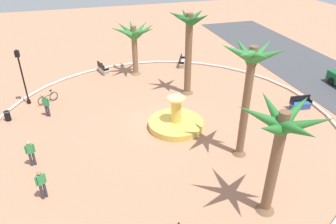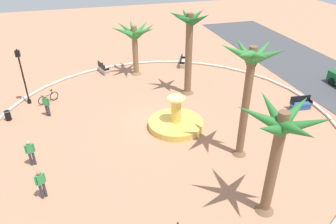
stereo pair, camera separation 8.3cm
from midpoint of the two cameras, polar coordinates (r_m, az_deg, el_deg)
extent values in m
plane|color=tan|center=(21.97, -0.71, -2.10)|extent=(80.00, 80.00, 0.00)
torus|color=silver|center=(21.92, -0.71, -1.88)|extent=(23.59, 23.59, 0.20)
cylinder|color=gold|center=(21.50, 1.32, -2.18)|extent=(3.72, 3.72, 0.45)
cylinder|color=teal|center=(21.52, 1.32, -2.26)|extent=(3.27, 3.27, 0.34)
cylinder|color=gold|center=(20.96, 1.35, 0.27)|extent=(0.67, 0.67, 1.67)
cylinder|color=#F1C954|center=(20.53, 1.38, 2.44)|extent=(1.19, 1.19, 0.12)
cylinder|color=brown|center=(14.76, 18.34, -9.13)|extent=(0.48, 0.48, 5.42)
cone|color=brown|center=(16.36, 16.94, -15.88)|extent=(0.91, 0.91, 0.50)
cone|color=#28702D|center=(12.82, 22.18, -3.14)|extent=(2.04, 0.59, 1.14)
cone|color=#28702D|center=(13.61, 23.62, -1.91)|extent=(1.55, 2.01, 1.30)
cone|color=#28702D|center=(14.19, 21.83, 0.43)|extent=(1.41, 2.07, 1.06)
cone|color=#28702D|center=(14.11, 17.98, 0.64)|extent=(2.05, 0.62, 1.21)
cone|color=#28702D|center=(13.36, 16.05, -0.75)|extent=(1.51, 2.04, 1.21)
cone|color=#28702D|center=(12.82, 17.90, -2.94)|extent=(1.38, 2.05, 1.36)
cylinder|color=brown|center=(24.95, 3.57, 10.09)|extent=(0.54, 0.54, 6.43)
cone|color=brown|center=(26.09, 3.37, 3.95)|extent=(1.03, 1.03, 0.50)
cone|color=#1E6028|center=(23.49, 4.65, 16.14)|extent=(1.77, 0.78, 1.18)
cone|color=#1E6028|center=(23.94, 5.49, 16.25)|extent=(1.47, 1.69, 1.25)
cone|color=#1E6028|center=(24.69, 4.99, 16.90)|extent=(1.34, 1.77, 1.11)
cone|color=#1E6028|center=(24.78, 3.10, 16.87)|extent=(1.74, 0.67, 1.21)
cone|color=#1E6028|center=(24.21, 1.92, 16.79)|extent=(1.27, 1.78, 1.07)
cone|color=#1E6028|center=(23.57, 2.49, 16.38)|extent=(1.29, 1.78, 1.09)
cylinder|color=brown|center=(29.07, -6.07, 10.85)|extent=(0.49, 0.49, 4.48)
cone|color=brown|center=(29.77, -5.87, 7.23)|extent=(0.93, 0.93, 0.50)
cone|color=#337F38|center=(27.61, -5.84, 13.82)|extent=(2.19, 0.60, 1.34)
cone|color=#337F38|center=(28.02, -4.49, 14.19)|extent=(1.89, 1.99, 1.28)
cone|color=#337F38|center=(28.79, -4.42, 14.34)|extent=(0.72, 2.17, 1.52)
cone|color=#337F38|center=(29.26, -5.03, 14.74)|extent=(1.82, 2.02, 1.38)
cone|color=#337F38|center=(29.48, -6.64, 15.03)|extent=(2.21, 0.60, 1.14)
cone|color=#337F38|center=(29.19, -7.76, 14.64)|extent=(2.09, 1.76, 1.30)
cone|color=#337F38|center=(28.37, -8.29, 14.14)|extent=(0.58, 2.19, 1.31)
cone|color=#337F38|center=(27.82, -7.37, 13.66)|extent=(1.92, 1.90, 1.49)
cylinder|color=brown|center=(17.86, 13.66, 1.23)|extent=(0.44, 0.44, 6.64)
cone|color=brown|center=(19.48, 12.59, -6.72)|extent=(0.83, 0.83, 0.50)
cone|color=#337F38|center=(15.97, 16.00, 9.49)|extent=(1.85, 0.80, 1.06)
cone|color=#337F38|center=(16.66, 17.54, 9.76)|extent=(1.49, 1.78, 1.22)
cone|color=#337F38|center=(17.31, 16.26, 10.42)|extent=(1.26, 1.82, 1.35)
cone|color=#337F38|center=(17.25, 13.34, 10.73)|extent=(1.82, 0.81, 1.36)
cone|color=#337F38|center=(16.60, 12.16, 10.52)|extent=(1.25, 1.86, 1.17)
cone|color=#337F38|center=(15.92, 13.79, 9.92)|extent=(1.54, 1.76, 0.97)
cube|color=#335BA8|center=(25.53, 22.65, 1.42)|extent=(0.63, 1.63, 0.12)
cube|color=black|center=(25.55, 22.53, 2.23)|extent=(0.21, 1.60, 0.50)
cube|color=#2B4E8F|center=(25.64, 22.54, 0.92)|extent=(0.58, 1.50, 0.39)
cube|color=black|center=(25.88, 24.09, 1.84)|extent=(0.45, 0.12, 0.24)
cube|color=black|center=(25.07, 21.28, 1.55)|extent=(0.45, 0.12, 0.24)
cube|color=beige|center=(30.41, -11.61, 7.67)|extent=(1.68, 0.93, 0.12)
cube|color=black|center=(30.23, -12.03, 8.10)|extent=(1.56, 0.53, 0.50)
cube|color=#B6ADA0|center=(30.50, -11.56, 7.23)|extent=(1.54, 0.86, 0.39)
cube|color=black|center=(31.01, -12.17, 8.33)|extent=(0.20, 0.45, 0.24)
cube|color=black|center=(29.70, -11.07, 7.48)|extent=(0.20, 0.45, 0.24)
cube|color=beige|center=(31.44, 2.58, 9.00)|extent=(1.66, 1.13, 0.12)
cube|color=black|center=(31.36, 2.20, 9.54)|extent=(1.48, 0.75, 0.50)
cube|color=#B6ADA0|center=(31.53, 2.57, 8.57)|extent=(1.53, 1.04, 0.39)
cube|color=black|center=(32.09, 2.74, 9.71)|extent=(0.26, 0.44, 0.24)
cube|color=black|center=(30.70, 2.42, 8.76)|extent=(0.26, 0.44, 0.24)
cylinder|color=black|center=(26.02, -24.56, 5.09)|extent=(0.12, 0.12, 3.78)
cylinder|color=black|center=(26.72, -23.79, 1.71)|extent=(0.28, 0.28, 0.30)
cube|color=black|center=(25.31, -25.56, 9.41)|extent=(0.32, 0.32, 0.44)
sphere|color=#F2EDCC|center=(25.31, -25.56, 9.41)|extent=(0.22, 0.22, 0.22)
cone|color=black|center=(25.23, -25.70, 10.00)|extent=(0.20, 0.20, 0.18)
cylinder|color=black|center=(24.86, -26.94, -0.65)|extent=(0.40, 0.40, 0.70)
torus|color=#4C4C51|center=(24.71, -27.13, 0.05)|extent=(0.46, 0.46, 0.06)
torus|color=black|center=(25.97, -21.74, 1.88)|extent=(0.46, 0.63, 0.72)
torus|color=black|center=(26.39, -19.92, 2.68)|extent=(0.46, 0.63, 0.72)
cylinder|color=black|center=(26.08, -20.91, 2.74)|extent=(0.58, 0.81, 0.05)
cylinder|color=black|center=(26.16, -20.33, 3.31)|extent=(0.04, 0.04, 0.30)
cube|color=black|center=(26.09, -20.40, 3.64)|extent=(0.20, 0.22, 0.06)
cylinder|color=black|center=(25.84, -21.79, 2.63)|extent=(0.38, 0.27, 0.03)
cylinder|color=#33333D|center=(24.25, -21.09, 0.23)|extent=(0.14, 0.14, 0.89)
cylinder|color=#33333D|center=(24.17, -20.72, 0.20)|extent=(0.14, 0.14, 0.89)
cube|color=#338C4C|center=(23.89, -21.21, 1.73)|extent=(0.33, 0.39, 0.56)
sphere|color=#9E7051|center=(23.71, -21.39, 2.58)|extent=(0.22, 0.22, 0.22)
cylinder|color=#338C4C|center=(23.99, -21.67, 1.76)|extent=(0.09, 0.09, 0.53)
cylinder|color=#338C4C|center=(23.78, -20.75, 1.70)|extent=(0.09, 0.09, 0.53)
cylinder|color=#33333D|center=(17.27, -21.87, -13.14)|extent=(0.14, 0.14, 0.90)
cylinder|color=#33333D|center=(17.31, -21.33, -12.90)|extent=(0.14, 0.14, 0.90)
cube|color=#338C4C|center=(16.83, -22.06, -11.18)|extent=(0.34, 0.39, 0.56)
sphere|color=#9E7051|center=(16.58, -22.33, -10.12)|extent=(0.22, 0.22, 0.22)
cylinder|color=#338C4C|center=(16.78, -22.74, -11.47)|extent=(0.09, 0.09, 0.53)
cylinder|color=#338C4C|center=(16.88, -21.39, -10.88)|extent=(0.09, 0.09, 0.53)
cylinder|color=#33333D|center=(19.64, -23.53, -7.82)|extent=(0.14, 0.14, 0.86)
cylinder|color=#33333D|center=(19.63, -23.01, -7.71)|extent=(0.14, 0.14, 0.86)
cube|color=#338C4C|center=(19.24, -23.69, -6.08)|extent=(0.26, 0.37, 0.56)
sphere|color=tan|center=(19.02, -23.93, -5.09)|extent=(0.22, 0.22, 0.22)
cylinder|color=#338C4C|center=(19.24, -24.33, -6.22)|extent=(0.09, 0.09, 0.53)
cylinder|color=#338C4C|center=(19.23, -23.04, -5.93)|extent=(0.09, 0.09, 0.53)
cylinder|color=black|center=(30.83, 27.17, 4.93)|extent=(0.65, 0.25, 0.64)
camera|label=1|loc=(0.04, -90.11, -0.06)|focal=33.95mm
camera|label=2|loc=(0.04, 89.89, 0.06)|focal=33.95mm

